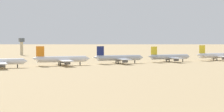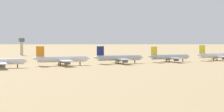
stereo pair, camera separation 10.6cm
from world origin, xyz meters
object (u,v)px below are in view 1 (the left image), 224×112
parked_jet_navy_3 (118,58)px  control_tower (22,45)px  parked_jet_yellow_5 (216,55)px  parked_jet_yellow_4 (169,57)px  parked_jet_orange_2 (61,59)px

parked_jet_navy_3 → control_tower: 171.67m
parked_jet_navy_3 → parked_jet_yellow_5: bearing=8.0°
parked_jet_navy_3 → control_tower: (-30.23, 168.86, 6.73)m
parked_jet_yellow_4 → parked_jet_orange_2: bearing=-174.0°
parked_jet_navy_3 → parked_jet_yellow_4: size_ratio=1.06×
parked_jet_orange_2 → parked_jet_yellow_4: parked_jet_orange_2 is taller
parked_jet_navy_3 → parked_jet_yellow_5: (93.93, -1.45, -0.08)m
parked_jet_orange_2 → parked_jet_yellow_5: 140.52m
parked_jet_navy_3 → parked_jet_yellow_5: size_ratio=1.02×
parked_jet_yellow_5 → control_tower: size_ratio=2.17×
parked_jet_yellow_5 → control_tower: control_tower is taller
parked_jet_orange_2 → parked_jet_navy_3: size_ratio=1.04×
parked_jet_orange_2 → parked_jet_navy_3: parked_jet_orange_2 is taller
parked_jet_yellow_5 → control_tower: 210.87m
parked_jet_yellow_4 → control_tower: (-76.10, 169.56, 6.98)m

